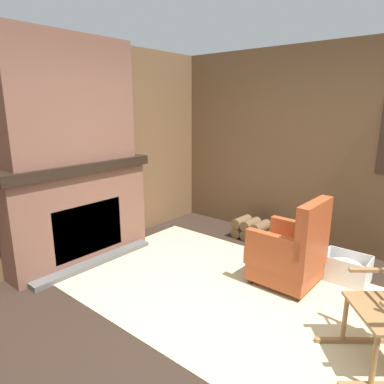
# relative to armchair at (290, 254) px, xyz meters

# --- Properties ---
(ground_plane) EXTENTS (14.00, 14.00, 0.00)m
(ground_plane) POSITION_rel_armchair_xyz_m (-0.09, -1.02, -0.35)
(ground_plane) COLOR #2D2119
(wood_panel_wall_left) EXTENTS (0.06, 5.22, 2.61)m
(wood_panel_wall_left) POSITION_rel_armchair_xyz_m (-2.43, -1.02, 0.95)
(wood_panel_wall_left) COLOR brown
(wood_panel_wall_left) RESTS_ON ground
(wood_panel_wall_back) EXTENTS (5.22, 0.09, 2.61)m
(wood_panel_wall_back) POSITION_rel_armchair_xyz_m (-0.06, 1.31, 0.96)
(wood_panel_wall_back) COLOR brown
(wood_panel_wall_back) RESTS_ON ground
(fireplace_hearth) EXTENTS (0.57, 1.84, 1.21)m
(fireplace_hearth) POSITION_rel_armchair_xyz_m (-2.21, -1.02, 0.25)
(fireplace_hearth) COLOR brown
(fireplace_hearth) RESTS_ON ground
(chimney_breast) EXTENTS (0.32, 1.53, 1.38)m
(chimney_breast) POSITION_rel_armchair_xyz_m (-2.22, -1.02, 1.55)
(chimney_breast) COLOR brown
(chimney_breast) RESTS_ON fireplace_hearth
(area_rug) EXTENTS (3.40, 2.16, 0.01)m
(area_rug) POSITION_rel_armchair_xyz_m (-0.43, -0.53, -0.35)
(area_rug) COLOR #C6B789
(area_rug) RESTS_ON ground
(armchair) EXTENTS (0.66, 0.62, 0.95)m
(armchair) POSITION_rel_armchair_xyz_m (0.00, 0.00, 0.00)
(armchair) COLOR #A84723
(armchair) RESTS_ON ground
(firewood_stack) EXTENTS (0.49, 0.35, 0.29)m
(firewood_stack) POSITION_rel_armchair_xyz_m (-0.96, 0.87, -0.21)
(firewood_stack) COLOR brown
(firewood_stack) RESTS_ON ground
(laundry_basket) EXTENTS (0.46, 0.34, 0.30)m
(laundry_basket) POSITION_rel_armchair_xyz_m (0.44, 0.46, -0.20)
(laundry_basket) COLOR white
(laundry_basket) RESTS_ON ground
(oil_lamp_vase) EXTENTS (0.09, 0.09, 0.30)m
(oil_lamp_vase) POSITION_rel_armchair_xyz_m (-2.26, -1.52, 0.96)
(oil_lamp_vase) COLOR #99B29E
(oil_lamp_vase) RESTS_ON fireplace_hearth
(storage_case) EXTENTS (0.18, 0.25, 0.12)m
(storage_case) POSITION_rel_armchair_xyz_m (-2.26, -0.75, 0.91)
(storage_case) COLOR gray
(storage_case) RESTS_ON fireplace_hearth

